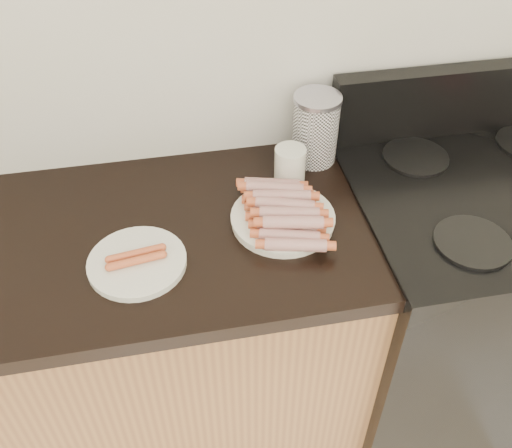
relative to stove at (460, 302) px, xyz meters
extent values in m
cube|color=silver|center=(-0.78, 0.32, 0.84)|extent=(4.00, 0.04, 2.60)
cube|color=black|center=(0.00, 0.00, -0.01)|extent=(0.76, 0.65, 0.90)
cube|color=black|center=(0.00, 0.00, 0.45)|extent=(0.76, 0.65, 0.01)
cube|color=black|center=(0.00, 0.28, 0.55)|extent=(0.76, 0.06, 0.20)
cylinder|color=black|center=(-0.17, -0.17, 0.46)|extent=(0.18, 0.18, 0.01)
cylinder|color=black|center=(-0.17, 0.17, 0.46)|extent=(0.18, 0.18, 0.01)
cylinder|color=silver|center=(-0.58, 0.00, 0.45)|extent=(0.26, 0.26, 0.02)
cylinder|color=white|center=(-0.94, -0.08, 0.45)|extent=(0.28, 0.28, 0.02)
cylinder|color=maroon|center=(-0.58, -0.12, 0.48)|extent=(0.14, 0.07, 0.03)
cylinder|color=maroon|center=(-0.58, -0.08, 0.48)|extent=(0.14, 0.07, 0.03)
cylinder|color=maroon|center=(-0.58, -0.05, 0.48)|extent=(0.14, 0.07, 0.03)
cylinder|color=maroon|center=(-0.58, -0.02, 0.48)|extent=(0.14, 0.07, 0.03)
cylinder|color=maroon|center=(-0.58, 0.01, 0.48)|extent=(0.14, 0.07, 0.03)
cylinder|color=maroon|center=(-0.58, 0.04, 0.48)|extent=(0.14, 0.07, 0.03)
cylinder|color=maroon|center=(-0.58, 0.08, 0.48)|extent=(0.14, 0.07, 0.03)
cylinder|color=maroon|center=(-0.58, 0.11, 0.48)|extent=(0.14, 0.07, 0.03)
cylinder|color=maroon|center=(-0.58, -0.07, 0.50)|extent=(0.14, 0.07, 0.03)
cylinder|color=maroon|center=(-0.58, -0.04, 0.50)|extent=(0.14, 0.07, 0.03)
cylinder|color=maroon|center=(-0.58, 0.00, 0.50)|extent=(0.14, 0.07, 0.03)
cylinder|color=maroon|center=(-0.58, 0.03, 0.50)|extent=(0.14, 0.07, 0.03)
cylinder|color=maroon|center=(-0.58, 0.06, 0.50)|extent=(0.14, 0.07, 0.03)
cylinder|color=orange|center=(-0.94, -0.09, 0.47)|extent=(0.12, 0.04, 0.02)
cylinder|color=orange|center=(-0.94, -0.07, 0.47)|extent=(0.12, 0.04, 0.02)
cylinder|color=white|center=(-0.44, 0.24, 0.54)|extent=(0.12, 0.12, 0.18)
cylinder|color=silver|center=(-0.44, 0.24, 0.63)|extent=(0.13, 0.13, 0.01)
cylinder|color=silver|center=(-0.53, 0.15, 0.49)|extent=(0.10, 0.10, 0.10)
camera|label=1|loc=(-0.84, -1.00, 1.39)|focal=40.00mm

